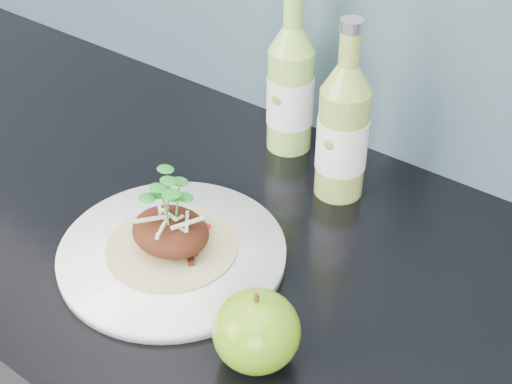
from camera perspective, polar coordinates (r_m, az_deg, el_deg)
dinner_plate at (r=0.86m, az=-6.70°, el=-4.89°), size 0.36×0.36×0.02m
pork_taco at (r=0.84m, az=-6.87°, el=-3.01°), size 0.16×0.16×0.10m
green_apple at (r=0.72m, az=0.04°, el=-11.07°), size 0.12×0.12×0.09m
cider_bottle_left at (r=1.01m, az=2.76°, el=8.20°), size 0.09×0.09×0.25m
cider_bottle_right at (r=0.92m, az=6.95°, el=4.79°), size 0.08×0.08×0.25m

